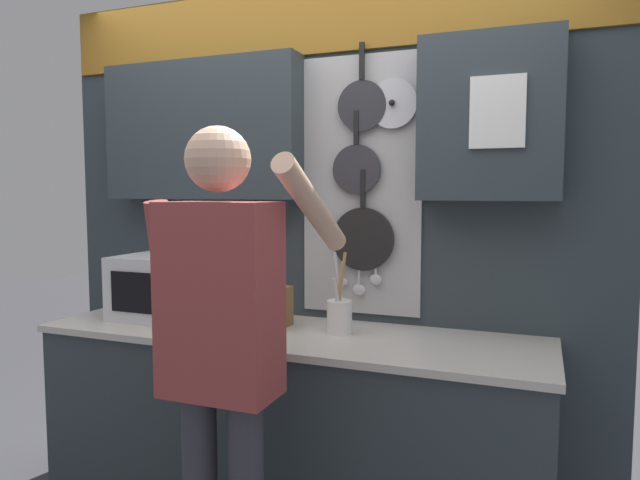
{
  "coord_description": "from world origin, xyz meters",
  "views": [
    {
      "loc": [
        1.02,
        -2.23,
        1.54
      ],
      "look_at": [
        0.07,
        0.2,
        1.32
      ],
      "focal_mm": 32.0,
      "sensor_mm": 36.0,
      "label": 1
    }
  ],
  "objects_px": {
    "knife_block": "(275,306)",
    "utensil_crock": "(339,314)",
    "microwave": "(172,287)",
    "person": "(222,338)"
  },
  "relations": [
    {
      "from": "knife_block",
      "to": "utensil_crock",
      "type": "height_order",
      "value": "utensil_crock"
    },
    {
      "from": "microwave",
      "to": "utensil_crock",
      "type": "bearing_deg",
      "value": 0.07
    },
    {
      "from": "knife_block",
      "to": "utensil_crock",
      "type": "xyz_separation_m",
      "value": [
        0.31,
        0.0,
        -0.01
      ]
    },
    {
      "from": "microwave",
      "to": "utensil_crock",
      "type": "relative_size",
      "value": 1.42
    },
    {
      "from": "microwave",
      "to": "knife_block",
      "type": "height_order",
      "value": "microwave"
    },
    {
      "from": "microwave",
      "to": "person",
      "type": "distance_m",
      "value": 0.93
    },
    {
      "from": "utensil_crock",
      "to": "person",
      "type": "distance_m",
      "value": 0.68
    },
    {
      "from": "utensil_crock",
      "to": "person",
      "type": "relative_size",
      "value": 0.2
    },
    {
      "from": "microwave",
      "to": "utensil_crock",
      "type": "height_order",
      "value": "utensil_crock"
    },
    {
      "from": "knife_block",
      "to": "person",
      "type": "height_order",
      "value": "person"
    }
  ]
}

